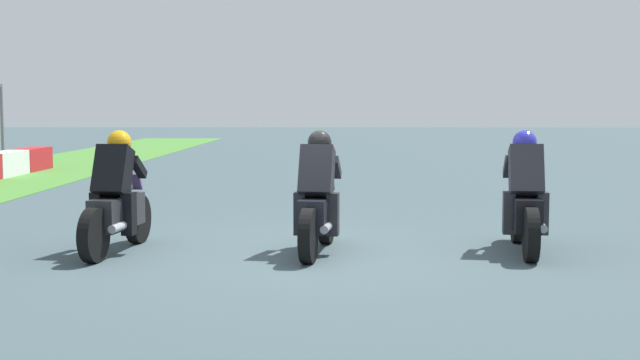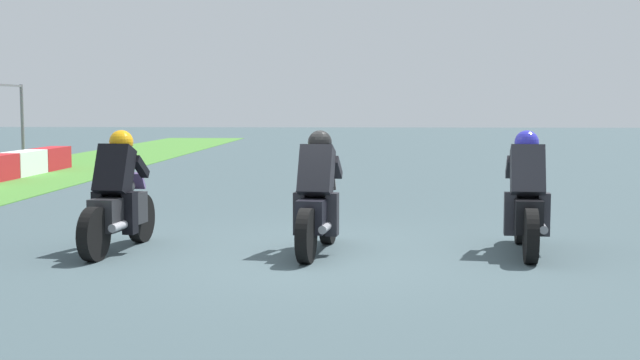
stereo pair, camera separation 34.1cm
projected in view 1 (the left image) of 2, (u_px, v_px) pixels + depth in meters
name	position (u px, v px, depth m)	size (l,w,h in m)	color
ground_plane	(318.00, 254.00, 10.14)	(120.00, 120.00, 0.00)	#3E4F55
rider_lane_a	(525.00, 202.00, 10.24)	(2.04, 0.57, 1.51)	black
rider_lane_b	(318.00, 203.00, 10.17)	(2.04, 0.59, 1.51)	black
rider_lane_c	(117.00, 202.00, 10.21)	(2.04, 0.59, 1.51)	black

